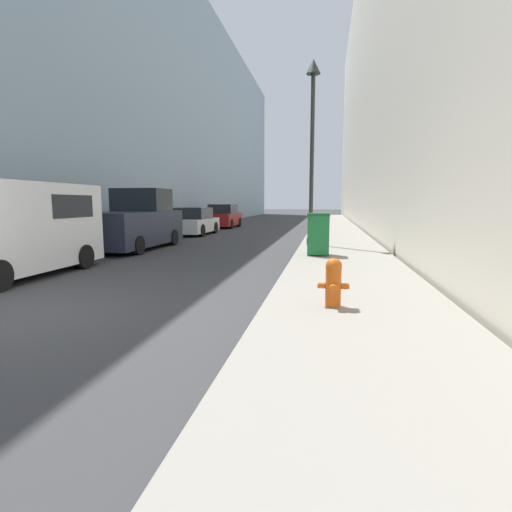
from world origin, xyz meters
TOP-DOWN VIEW (x-y plane):
  - ground_plane at (0.00, 0.00)m, footprint 200.00×200.00m
  - sidewalk_right at (5.26, 18.00)m, footprint 2.98×60.00m
  - building_left_glass at (-10.77, 26.00)m, footprint 12.00×60.00m
  - building_right_stone at (12.85, 26.00)m, footprint 12.00×60.00m
  - fire_hydrant at (4.85, 0.90)m, footprint 0.48×0.36m
  - trash_bin at (4.50, 6.97)m, footprint 0.66×0.67m
  - lamppost at (4.14, 10.01)m, footprint 0.51×0.51m
  - white_van at (-2.42, 2.96)m, footprint 1.94×4.58m
  - pickup_truck at (-2.42, 8.86)m, footprint 2.16×5.03m
  - parked_sedan_near at (-2.39, 15.61)m, footprint 1.90×4.09m
  - parked_sedan_far at (-2.43, 22.16)m, footprint 1.92×4.24m

SIDE VIEW (x-z plane):
  - ground_plane at x=0.00m, z-range 0.00..0.00m
  - sidewalk_right at x=5.26m, z-range 0.00..0.15m
  - fire_hydrant at x=4.85m, z-range 0.17..0.92m
  - parked_sedan_near at x=-2.39m, z-range -0.06..1.41m
  - parked_sedan_far at x=-2.43m, z-range -0.06..1.55m
  - trash_bin at x=4.50m, z-range 0.17..1.44m
  - pickup_truck at x=-2.42m, z-range -0.18..2.09m
  - white_van at x=-2.42m, z-range 0.11..2.31m
  - lamppost at x=4.14m, z-range 1.24..7.92m
  - building_left_glass at x=-10.77m, z-range 0.00..17.43m
  - building_right_stone at x=12.85m, z-range 0.00..21.32m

